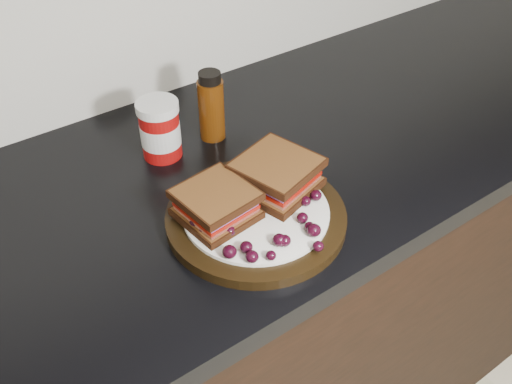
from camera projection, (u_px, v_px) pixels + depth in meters
base_cabinets at (243, 330)px, 1.30m from camera, size 3.96×0.58×0.86m
countertop at (239, 176)px, 1.01m from camera, size 3.98×0.60×0.04m
plate at (256, 217)px, 0.88m from camera, size 0.28×0.28×0.02m
sandwich_left at (216, 204)px, 0.85m from camera, size 0.12×0.12×0.05m
sandwich_right at (277, 175)px, 0.90m from camera, size 0.14×0.14×0.05m
grape_0 at (230, 252)px, 0.79m from camera, size 0.02×0.02×0.02m
grape_1 at (246, 247)px, 0.80m from camera, size 0.02×0.02×0.02m
grape_2 at (252, 257)px, 0.79m from camera, size 0.02×0.02×0.02m
grape_3 at (271, 255)px, 0.79m from camera, size 0.01×0.01×0.01m
grape_4 at (279, 240)px, 0.81m from camera, size 0.02×0.02×0.02m
grape_5 at (285, 241)px, 0.81m from camera, size 0.02×0.02×0.02m
grape_6 at (318, 246)px, 0.80m from camera, size 0.02×0.02×0.02m
grape_7 at (314, 230)px, 0.82m from camera, size 0.02×0.02×0.02m
grape_8 at (310, 227)px, 0.83m from camera, size 0.02×0.02×0.01m
grape_9 at (302, 218)px, 0.85m from camera, size 0.02×0.02×0.02m
grape_10 at (316, 195)px, 0.89m from camera, size 0.02×0.02×0.02m
grape_11 at (306, 201)px, 0.88m from camera, size 0.02×0.02×0.02m
grape_12 at (305, 185)px, 0.90m from camera, size 0.02×0.02×0.02m
grape_13 at (292, 174)px, 0.93m from camera, size 0.02×0.02×0.02m
grape_14 at (277, 174)px, 0.93m from camera, size 0.02×0.02×0.02m
grape_15 at (264, 188)px, 0.90m from camera, size 0.02×0.02×0.02m
grape_16 at (211, 204)px, 0.87m from camera, size 0.02×0.02×0.02m
grape_17 at (208, 209)px, 0.86m from camera, size 0.02×0.02×0.02m
grape_18 at (197, 223)px, 0.84m from camera, size 0.02×0.02×0.02m
grape_19 at (204, 232)px, 0.83m from camera, size 0.02×0.02×0.02m
grape_20 at (230, 231)px, 0.83m from camera, size 0.02×0.02×0.02m
grape_21 at (225, 203)px, 0.87m from camera, size 0.02×0.02×0.01m
grape_22 at (213, 219)px, 0.85m from camera, size 0.02×0.02×0.02m
grape_23 at (202, 220)px, 0.84m from camera, size 0.02×0.02×0.02m
condiment_jar at (160, 129)px, 0.99m from camera, size 0.07×0.07×0.11m
oil_bottle at (211, 106)px, 1.02m from camera, size 0.06×0.06×0.13m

